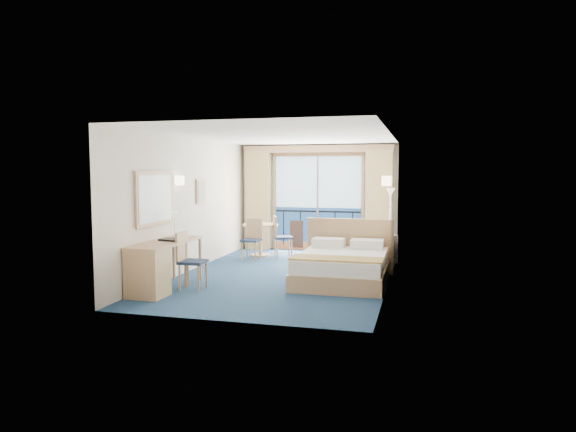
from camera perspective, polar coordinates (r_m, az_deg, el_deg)
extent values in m
plane|color=navy|center=(10.14, -0.29, -6.52)|extent=(6.50, 6.50, 0.00)
cube|color=beige|center=(13.13, 3.36, 2.05)|extent=(4.00, 0.02, 2.70)
cube|color=beige|center=(6.87, -7.28, -0.68)|extent=(4.00, 0.02, 2.70)
cube|color=beige|center=(10.65, -10.81, 1.28)|extent=(0.02, 6.50, 2.70)
cube|color=beige|center=(9.64, 11.33, 0.89)|extent=(0.02, 6.50, 2.70)
cube|color=white|center=(9.96, -0.30, 8.95)|extent=(4.00, 6.50, 0.02)
cube|color=navy|center=(13.16, 3.30, -1.40)|extent=(2.20, 0.02, 1.08)
cube|color=silver|center=(13.08, 3.33, 3.83)|extent=(2.20, 0.02, 1.32)
cube|color=#9B5630|center=(13.21, 3.29, -3.38)|extent=(2.20, 0.02, 0.20)
cube|color=black|center=(13.11, 3.31, 0.51)|extent=(2.20, 0.02, 0.04)
cube|color=tan|center=(13.07, 3.34, 6.90)|extent=(2.36, 0.03, 0.12)
cube|color=tan|center=(13.36, -1.53, 1.46)|extent=(0.06, 0.03, 2.40)
cube|color=tan|center=(12.92, 8.32, 1.29)|extent=(0.06, 0.03, 2.40)
cube|color=silver|center=(13.09, 3.31, 1.38)|extent=(0.05, 0.02, 2.40)
cube|color=#372219|center=(13.10, 4.79, -2.14)|extent=(0.35, 0.02, 0.70)
cube|color=#372219|center=(13.28, 0.96, -2.03)|extent=(0.35, 0.02, 0.70)
cube|color=#372219|center=(13.19, 3.08, -2.52)|extent=(0.30, 0.02, 0.45)
cube|color=black|center=(13.36, -0.49, -1.34)|extent=(0.02, 0.01, 0.90)
cube|color=black|center=(13.25, 1.39, -1.39)|extent=(0.03, 0.01, 0.90)
cube|color=black|center=(13.15, 3.30, -1.45)|extent=(0.03, 0.01, 0.90)
cube|color=black|center=(13.07, 5.24, -1.50)|extent=(0.03, 0.01, 0.90)
cube|color=black|center=(13.01, 7.19, -1.55)|extent=(0.02, 0.01, 0.90)
cube|color=tan|center=(13.34, -3.35, 1.77)|extent=(0.65, 0.22, 2.55)
cube|color=tan|center=(12.73, 10.05, 1.55)|extent=(0.65, 0.22, 2.55)
cube|color=tan|center=(12.97, 3.25, 7.45)|extent=(3.80, 0.25, 0.18)
cube|color=tan|center=(9.29, -14.59, 1.91)|extent=(0.04, 1.25, 0.95)
cube|color=#AFB8C1|center=(9.28, -14.47, 1.91)|extent=(0.01, 1.12, 0.82)
cube|color=tan|center=(11.03, -9.66, 2.72)|extent=(0.03, 0.42, 0.52)
cube|color=gray|center=(11.02, -9.57, 2.72)|extent=(0.01, 0.34, 0.44)
cylinder|color=#FFDEB2|center=(10.06, -11.96, 3.90)|extent=(0.18, 0.18, 0.18)
cylinder|color=#FFDEB2|center=(9.47, 10.91, 3.85)|extent=(0.18, 0.18, 0.18)
cube|color=tan|center=(9.39, 6.01, -6.56)|extent=(1.58, 1.97, 0.30)
cube|color=silver|center=(9.34, 6.03, -4.93)|extent=(1.52, 1.91, 0.25)
cube|color=#AE9043|center=(8.69, 5.41, -4.75)|extent=(1.56, 0.54, 0.03)
cube|color=silver|center=(10.06, 4.53, -2.99)|extent=(0.61, 0.39, 0.18)
cube|color=silver|center=(9.96, 8.78, -3.11)|extent=(0.61, 0.39, 0.18)
cube|color=tan|center=(10.33, 6.89, -3.29)|extent=(1.72, 0.06, 1.08)
cube|color=tan|center=(10.72, 10.20, -4.42)|extent=(0.43, 0.41, 0.57)
cube|color=white|center=(10.64, 10.27, -2.71)|extent=(0.24, 0.22, 0.09)
imported|color=#3F454C|center=(11.33, 9.88, -3.56)|extent=(0.91, 0.92, 0.71)
cylinder|color=silver|center=(12.49, 11.21, -4.35)|extent=(0.22, 0.22, 0.03)
cylinder|color=silver|center=(12.39, 11.27, -0.93)|extent=(0.02, 0.02, 1.53)
cone|color=beige|center=(12.34, 11.33, 2.61)|extent=(0.20, 0.20, 0.18)
cube|color=tan|center=(9.06, -13.49, -2.89)|extent=(0.60, 1.76, 0.04)
cube|color=tan|center=(8.60, -15.33, -6.13)|extent=(0.57, 0.53, 0.78)
cylinder|color=tan|center=(9.44, -14.25, -5.13)|extent=(0.05, 0.05, 0.78)
cylinder|color=tan|center=(9.19, -11.30, -5.34)|extent=(0.05, 0.05, 0.78)
cylinder|color=tan|center=(9.96, -12.58, -4.56)|extent=(0.05, 0.05, 0.78)
cylinder|color=tan|center=(9.73, -9.74, -4.74)|extent=(0.05, 0.05, 0.78)
cube|color=#1C2841|center=(8.98, -10.52, -5.04)|extent=(0.43, 0.43, 0.05)
cube|color=tan|center=(9.02, -11.72, -3.33)|extent=(0.05, 0.42, 0.50)
cylinder|color=tan|center=(8.81, -9.92, -6.86)|extent=(0.04, 0.04, 0.45)
cylinder|color=tan|center=(9.11, -9.07, -6.44)|extent=(0.04, 0.04, 0.45)
cylinder|color=tan|center=(8.94, -11.95, -6.71)|extent=(0.04, 0.04, 0.45)
cylinder|color=tan|center=(9.25, -11.04, -6.31)|extent=(0.04, 0.04, 0.45)
cube|color=black|center=(9.13, -12.96, -2.58)|extent=(0.38, 0.31, 0.03)
cylinder|color=silver|center=(9.56, -12.48, -2.15)|extent=(0.12, 0.12, 0.02)
cylinder|color=silver|center=(9.54, -12.50, -1.03)|extent=(0.02, 0.02, 0.40)
cone|color=beige|center=(9.52, -12.53, 0.16)|extent=(0.11, 0.11, 0.10)
cylinder|color=tan|center=(12.27, -3.10, -1.00)|extent=(0.85, 0.85, 0.04)
cylinder|color=tan|center=(12.32, -3.09, -2.72)|extent=(0.08, 0.08, 0.74)
cylinder|color=tan|center=(12.37, -3.09, -4.35)|extent=(0.47, 0.47, 0.03)
cube|color=#1C2841|center=(12.11, -0.53, -2.39)|extent=(0.55, 0.55, 0.05)
cube|color=tan|center=(12.05, -1.47, -1.19)|extent=(0.21, 0.40, 0.50)
cylinder|color=tan|center=(12.00, 0.40, -3.63)|extent=(0.04, 0.04, 0.45)
cylinder|color=tan|center=(12.33, 0.12, -3.40)|extent=(0.04, 0.04, 0.45)
cylinder|color=tan|center=(11.95, -1.20, -3.67)|extent=(0.04, 0.04, 0.45)
cylinder|color=tan|center=(12.28, -1.44, -3.43)|extent=(0.04, 0.04, 0.45)
cube|color=#1C2841|center=(11.75, -4.11, -2.71)|extent=(0.43, 0.43, 0.05)
cube|color=tan|center=(11.89, -3.78, -1.40)|extent=(0.40, 0.06, 0.48)
cylinder|color=tan|center=(11.69, -5.15, -3.92)|extent=(0.03, 0.03, 0.43)
cylinder|color=tan|center=(11.57, -3.66, -4.00)|extent=(0.03, 0.03, 0.43)
cylinder|color=tan|center=(11.99, -4.54, -3.69)|extent=(0.03, 0.03, 0.43)
cylinder|color=tan|center=(11.87, -3.08, -3.77)|extent=(0.03, 0.03, 0.43)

